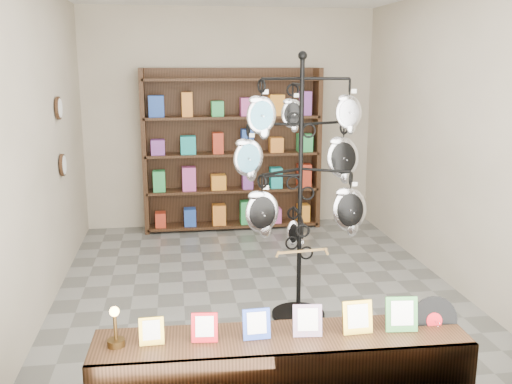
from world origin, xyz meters
TOP-DOWN VIEW (x-y plane):
  - ground at (0.00, 0.00)m, footprint 5.00×5.00m
  - room_envelope at (0.00, 0.00)m, footprint 5.00×5.00m
  - display_tree at (0.27, -0.68)m, footprint 1.21×1.01m
  - front_shelf at (-0.17, -2.18)m, footprint 2.37×0.56m
  - back_shelving at (0.00, 2.30)m, footprint 2.42×0.36m
  - wall_clocks at (-1.97, 0.80)m, footprint 0.03×0.24m

SIDE VIEW (x-z plane):
  - ground at x=0.00m, z-range 0.00..0.00m
  - front_shelf at x=-0.17m, z-range -0.12..0.71m
  - back_shelving at x=0.00m, z-range -0.07..2.13m
  - display_tree at x=0.27m, z-range 0.18..2.54m
  - wall_clocks at x=-1.97m, z-range 1.08..1.92m
  - room_envelope at x=0.00m, z-range -0.65..4.35m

